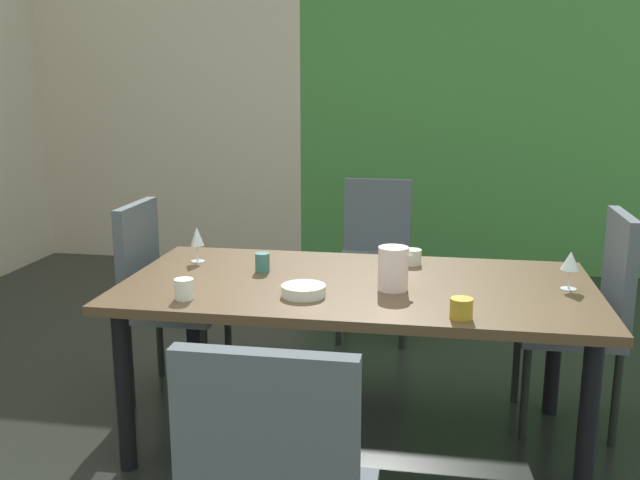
# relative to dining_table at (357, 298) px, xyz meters

# --- Properties ---
(ground_plane) EXTENTS (5.85, 6.38, 0.02)m
(ground_plane) POSITION_rel_dining_table_xyz_m (-0.33, -0.11, -0.66)
(ground_plane) COLOR black
(back_panel_interior) EXTENTS (2.43, 0.10, 2.82)m
(back_panel_interior) POSITION_rel_dining_table_xyz_m (-2.05, 3.03, 0.76)
(back_panel_interior) COLOR beige
(back_panel_interior) RESTS_ON ground_plane
(garden_window_panel) EXTENTS (3.43, 0.10, 2.82)m
(garden_window_panel) POSITION_rel_dining_table_xyz_m (0.88, 3.03, 0.76)
(garden_window_panel) COLOR #42823B
(garden_window_panel) RESTS_ON ground_plane
(dining_table) EXTENTS (1.98, 1.01, 0.73)m
(dining_table) POSITION_rel_dining_table_xyz_m (0.00, 0.00, 0.00)
(dining_table) COLOR #503A25
(dining_table) RESTS_ON ground_plane
(chair_right_far) EXTENTS (0.44, 0.44, 1.00)m
(chair_right_far) POSITION_rel_dining_table_xyz_m (1.01, 0.31, -0.10)
(chair_right_far) COLOR #4E555A
(chair_right_far) RESTS_ON ground_plane
(chair_head_far) EXTENTS (0.44, 0.45, 0.96)m
(chair_head_far) POSITION_rel_dining_table_xyz_m (-0.05, 1.39, -0.11)
(chair_head_far) COLOR #4E555A
(chair_head_far) RESTS_ON ground_plane
(chair_left_far) EXTENTS (0.45, 0.44, 0.98)m
(chair_left_far) POSITION_rel_dining_table_xyz_m (-1.01, 0.31, -0.10)
(chair_left_far) COLOR #4E555A
(chair_left_far) RESTS_ON ground_plane
(wine_glass_south) EXTENTS (0.08, 0.08, 0.16)m
(wine_glass_south) POSITION_rel_dining_table_xyz_m (0.87, 0.04, 0.19)
(wine_glass_south) COLOR silver
(wine_glass_south) RESTS_ON dining_table
(wine_glass_right) EXTENTS (0.07, 0.07, 0.17)m
(wine_glass_right) POSITION_rel_dining_table_xyz_m (-0.78, 0.22, 0.19)
(wine_glass_right) COLOR silver
(wine_glass_right) RESTS_ON dining_table
(serving_bowl_corner) EXTENTS (0.18, 0.18, 0.04)m
(serving_bowl_corner) POSITION_rel_dining_table_xyz_m (-0.19, -0.23, 0.09)
(serving_bowl_corner) COLOR silver
(serving_bowl_corner) RESTS_ON dining_table
(cup_west) EXTENTS (0.07, 0.07, 0.08)m
(cup_west) POSITION_rel_dining_table_xyz_m (-0.44, 0.10, 0.11)
(cup_west) COLOR #39746D
(cup_west) RESTS_ON dining_table
(cup_left) EXTENTS (0.08, 0.08, 0.08)m
(cup_left) POSITION_rel_dining_table_xyz_m (-0.64, -0.35, 0.11)
(cup_left) COLOR white
(cup_left) RESTS_ON dining_table
(cup_near_shelf) EXTENTS (0.08, 0.08, 0.08)m
(cup_near_shelf) POSITION_rel_dining_table_xyz_m (0.43, -0.40, 0.11)
(cup_near_shelf) COLOR #AF8923
(cup_near_shelf) RESTS_ON dining_table
(cup_east) EXTENTS (0.08, 0.08, 0.07)m
(cup_east) POSITION_rel_dining_table_xyz_m (0.22, 0.34, 0.11)
(cup_east) COLOR beige
(cup_east) RESTS_ON dining_table
(pitcher_north) EXTENTS (0.14, 0.12, 0.18)m
(pitcher_north) POSITION_rel_dining_table_xyz_m (0.16, -0.08, 0.16)
(pitcher_north) COLOR white
(pitcher_north) RESTS_ON dining_table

